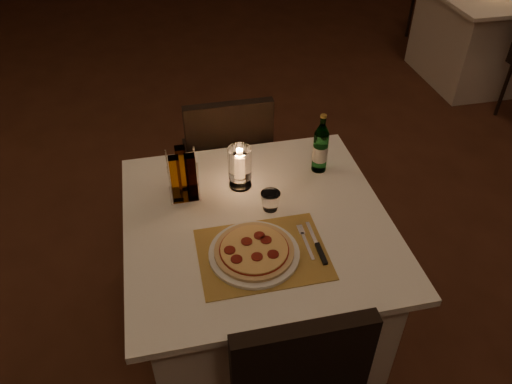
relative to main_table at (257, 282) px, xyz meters
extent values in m
cube|color=#4C2718|center=(-0.02, 0.29, -0.38)|extent=(8.00, 10.00, 0.02)
cube|color=white|center=(0.00, 0.00, -0.02)|extent=(0.88, 0.88, 0.71)
cube|color=white|center=(0.00, 0.00, 0.35)|extent=(1.00, 1.00, 0.03)
cube|color=black|center=(0.00, -0.61, 0.32)|extent=(0.42, 0.05, 0.42)
cube|color=black|center=(0.00, 0.80, 0.09)|extent=(0.42, 0.42, 0.05)
cube|color=black|center=(0.00, 0.61, 0.32)|extent=(0.42, 0.05, 0.42)
cylinder|color=black|center=(0.17, 0.97, -0.15)|extent=(0.03, 0.03, 0.44)
cylinder|color=black|center=(-0.17, 0.97, -0.15)|extent=(0.03, 0.03, 0.44)
cylinder|color=black|center=(0.17, 0.63, -0.15)|extent=(0.03, 0.03, 0.44)
cylinder|color=black|center=(-0.17, 0.63, -0.15)|extent=(0.03, 0.03, 0.44)
cube|color=#AE873C|center=(-0.02, -0.18, 0.37)|extent=(0.45, 0.34, 0.00)
cylinder|color=white|center=(-0.05, -0.18, 0.38)|extent=(0.32, 0.32, 0.01)
cylinder|color=#D8B77F|center=(-0.05, -0.18, 0.39)|extent=(0.28, 0.28, 0.01)
cylinder|color=maroon|center=(-0.05, -0.18, 0.40)|extent=(0.24, 0.24, 0.00)
cylinder|color=#EACC7F|center=(-0.05, -0.18, 0.40)|extent=(0.24, 0.24, 0.00)
cylinder|color=maroon|center=(0.00, -0.15, 0.40)|extent=(0.04, 0.04, 0.00)
cylinder|color=maroon|center=(-0.02, -0.12, 0.40)|extent=(0.04, 0.04, 0.00)
cylinder|color=maroon|center=(-0.07, -0.14, 0.40)|extent=(0.04, 0.04, 0.00)
cylinder|color=maroon|center=(-0.13, -0.17, 0.40)|extent=(0.04, 0.04, 0.00)
cylinder|color=maroon|center=(-0.12, -0.22, 0.40)|extent=(0.04, 0.04, 0.00)
cylinder|color=maroon|center=(-0.05, -0.22, 0.40)|extent=(0.04, 0.04, 0.00)
cylinder|color=maroon|center=(0.01, -0.22, 0.40)|extent=(0.04, 0.04, 0.00)
cube|color=silver|center=(0.15, -0.18, 0.37)|extent=(0.01, 0.14, 0.00)
cube|color=silver|center=(0.15, -0.10, 0.37)|extent=(0.02, 0.05, 0.00)
cube|color=black|center=(0.18, -0.23, 0.38)|extent=(0.02, 0.10, 0.01)
cube|color=silver|center=(0.18, -0.12, 0.37)|extent=(0.01, 0.12, 0.00)
cylinder|color=#5EAE6A|center=(0.33, 0.26, 0.46)|extent=(0.06, 0.06, 0.18)
cylinder|color=#5EAE6A|center=(0.33, 0.26, 0.61)|extent=(0.02, 0.02, 0.03)
cylinder|color=gold|center=(0.33, 0.26, 0.63)|extent=(0.03, 0.03, 0.01)
cylinder|color=silver|center=(0.33, 0.26, 0.45)|extent=(0.06, 0.06, 0.07)
cylinder|color=white|center=(-0.02, 0.22, 0.37)|extent=(0.09, 0.09, 0.01)
cylinder|color=white|center=(-0.02, 0.22, 0.39)|extent=(0.02, 0.02, 0.04)
cylinder|color=white|center=(-0.02, 0.22, 0.48)|extent=(0.09, 0.09, 0.14)
cylinder|color=white|center=(-0.02, 0.22, 0.47)|extent=(0.03, 0.03, 0.10)
ellipsoid|color=orange|center=(-0.02, 0.22, 0.53)|extent=(0.02, 0.02, 0.03)
cube|color=white|center=(-0.25, 0.21, 0.37)|extent=(0.12, 0.12, 0.01)
cylinder|color=white|center=(-0.31, 0.16, 0.46)|extent=(0.01, 0.01, 0.18)
cylinder|color=white|center=(-0.20, 0.16, 0.46)|extent=(0.01, 0.01, 0.18)
cylinder|color=white|center=(-0.31, 0.27, 0.46)|extent=(0.01, 0.01, 0.18)
cylinder|color=white|center=(-0.20, 0.27, 0.46)|extent=(0.01, 0.01, 0.18)
cube|color=#BF8C33|center=(-0.28, 0.18, 0.47)|extent=(0.04, 0.04, 0.20)
cube|color=#3F1E14|center=(-0.22, 0.18, 0.47)|extent=(0.04, 0.04, 0.20)
cube|color=#BF8C33|center=(-0.25, 0.24, 0.47)|extent=(0.04, 0.04, 0.20)
cube|color=white|center=(2.44, 2.21, -0.02)|extent=(0.88, 0.88, 0.71)
cylinder|color=black|center=(2.27, 1.58, -0.15)|extent=(0.03, 0.03, 0.44)
cylinder|color=black|center=(2.61, 3.18, -0.15)|extent=(0.03, 0.03, 0.44)
cylinder|color=black|center=(2.27, 3.18, -0.15)|extent=(0.03, 0.03, 0.44)
cylinder|color=black|center=(2.61, 2.84, -0.15)|extent=(0.03, 0.03, 0.44)
cylinder|color=black|center=(2.27, 2.84, -0.15)|extent=(0.03, 0.03, 0.44)
camera|label=1|loc=(-0.30, -1.36, 1.65)|focal=35.00mm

